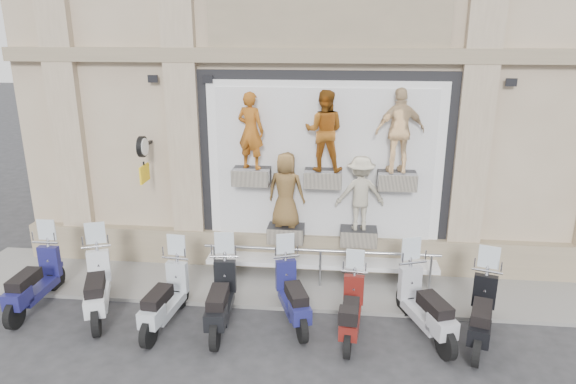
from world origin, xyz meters
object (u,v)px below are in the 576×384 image
clock_sign_bracket (143,153)px  scooter_f (352,300)px  scooter_c (164,287)px  scooter_a (32,271)px  guard_rail (320,269)px  scooter_e (293,285)px  scooter_d (220,287)px  scooter_b (96,276)px  scooter_g (427,294)px  scooter_h (483,302)px

clock_sign_bracket → scooter_f: (4.54, -2.20, -2.07)m
scooter_c → scooter_f: size_ratio=1.09×
scooter_a → scooter_c: bearing=-7.7°
guard_rail → scooter_e: 1.46m
scooter_c → scooter_a: bearing=178.8°
scooter_a → scooter_d: bearing=-4.8°
scooter_b → scooter_f: bearing=-24.1°
scooter_g → scooter_h: scooter_g is taller
scooter_c → scooter_d: scooter_d is taller
scooter_g → scooter_h: bearing=-29.1°
guard_rail → clock_sign_bracket: clock_sign_bracket is taller
scooter_d → scooter_f: (2.41, -0.06, -0.09)m
guard_rail → scooter_g: 2.53m
scooter_d → scooter_e: 1.35m
scooter_c → scooter_d: bearing=9.8°
clock_sign_bracket → scooter_f: bearing=-25.8°
scooter_h → guard_rail: bearing=167.3°
clock_sign_bracket → scooter_h: (6.82, -2.15, -2.00)m
scooter_g → scooter_e: bearing=154.4°
scooter_b → scooter_g: bearing=-21.9°
scooter_b → scooter_e: 3.79m
scooter_f → scooter_b: bearing=-177.4°
scooter_a → scooter_c: 2.82m
guard_rail → scooter_c: (-2.81, -1.74, 0.33)m
scooter_f → scooter_d: bearing=-176.3°
scooter_h → scooter_d: bearing=-163.0°
guard_rail → scooter_e: size_ratio=2.64×
scooter_g → scooter_f: bearing=166.8°
scooter_c → scooter_e: 2.39m
scooter_c → scooter_h: (5.73, 0.05, 0.01)m
scooter_a → scooter_d: 3.85m
scooter_f → scooter_g: scooter_g is taller
guard_rail → scooter_d: size_ratio=2.50×
scooter_a → scooter_b: bearing=-5.5°
guard_rail → scooter_g: size_ratio=2.48×
scooter_e → scooter_b: bearing=163.1°
scooter_c → scooter_d: (1.04, 0.07, 0.03)m
scooter_d → scooter_f: scooter_d is taller
scooter_f → scooter_g: (1.33, 0.18, 0.10)m
guard_rail → scooter_d: (-1.77, -1.67, 0.36)m
scooter_h → scooter_b: bearing=-164.1°
scooter_c → scooter_g: bearing=8.1°
scooter_g → scooter_a: bearing=158.0°
guard_rail → scooter_a: (-5.61, -1.40, 0.36)m
scooter_e → scooter_c: bearing=170.2°
scooter_a → scooter_d: scooter_a is taller
scooter_f → scooter_h: bearing=6.2°
scooter_e → scooter_h: size_ratio=0.97×
guard_rail → scooter_a: 5.79m
clock_sign_bracket → scooter_a: 3.21m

